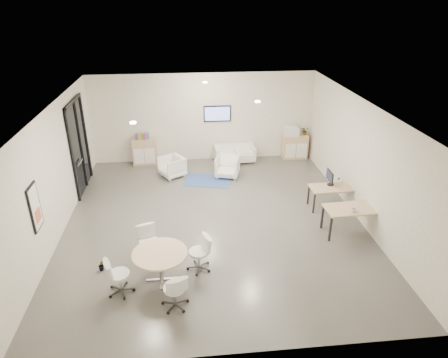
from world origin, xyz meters
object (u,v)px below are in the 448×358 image
object	(u,v)px
armchair_left	(172,166)
desk_front	(353,211)
round_table	(160,256)
sideboard_left	(145,152)
loveseat	(234,154)
armchair_right	(227,166)
sideboard_right	(295,146)
desk_rear	(332,189)

from	to	relation	value
armchair_left	desk_front	distance (m)	6.19
round_table	sideboard_left	bearing A→B (deg)	97.13
desk_front	round_table	xyz separation A→B (m)	(-4.83, -1.39, -0.03)
loveseat	armchair_right	xyz separation A→B (m)	(-0.40, -1.26, 0.09)
loveseat	armchair_left	bearing A→B (deg)	-158.54
sideboard_right	armchair_right	xyz separation A→B (m)	(-2.70, -1.38, -0.07)
sideboard_right	armchair_left	distance (m)	4.73
loveseat	sideboard_left	bearing A→B (deg)	174.25
sideboard_right	desk_front	size ratio (longest dim) A/B	0.62
sideboard_right	desk_front	distance (m)	5.24
sideboard_left	armchair_left	bearing A→B (deg)	-50.08
sideboard_left	desk_rear	bearing A→B (deg)	-34.45
armchair_right	round_table	distance (m)	5.63
sideboard_left	loveseat	xyz separation A→B (m)	(3.27, -0.12, -0.18)
armchair_right	round_table	xyz separation A→B (m)	(-2.04, -5.24, 0.25)
armchair_left	armchair_right	world-z (taller)	armchair_right
loveseat	armchair_right	bearing A→B (deg)	-111.24
loveseat	desk_front	distance (m)	5.66
sideboard_left	armchair_right	world-z (taller)	sideboard_left
desk_rear	desk_front	size ratio (longest dim) A/B	0.87
sideboard_left	armchair_left	distance (m)	1.55
sideboard_right	loveseat	bearing A→B (deg)	-176.97
sideboard_right	desk_front	xyz separation A→B (m)	(0.09, -5.23, 0.21)
desk_front	armchair_right	bearing A→B (deg)	123.12
sideboard_right	round_table	distance (m)	8.15
desk_front	loveseat	bearing A→B (deg)	112.23
armchair_left	desk_front	xyz separation A→B (m)	(4.67, -4.05, 0.29)
desk_rear	armchair_left	bearing A→B (deg)	148.06
armchair_left	desk_front	bearing A→B (deg)	17.88
sideboard_left	desk_rear	xyz separation A→B (m)	(5.61, -3.85, 0.12)
desk_rear	loveseat	bearing A→B (deg)	120.25
desk_rear	desk_front	world-z (taller)	desk_front
sideboard_left	loveseat	distance (m)	3.27
armchair_left	round_table	bearing A→B (deg)	-32.91
sideboard_right	round_table	world-z (taller)	sideboard_right
round_table	sideboard_right	bearing A→B (deg)	54.41
armchair_right	desk_rear	world-z (taller)	armchair_right
desk_front	round_table	bearing A→B (deg)	-166.85
armchair_left	loveseat	bearing A→B (deg)	83.83
sideboard_left	desk_front	xyz separation A→B (m)	(5.66, -5.24, 0.20)
desk_rear	round_table	distance (m)	5.53
armchair_right	desk_front	distance (m)	4.77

